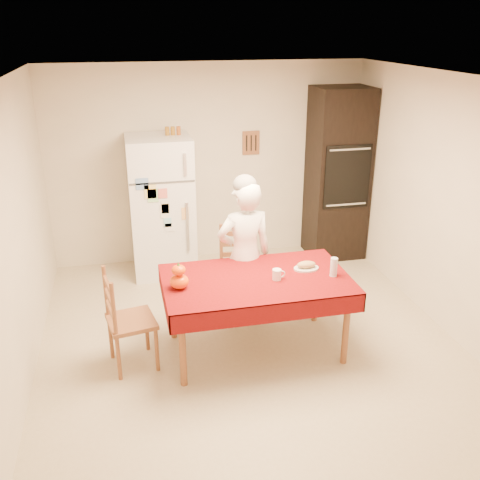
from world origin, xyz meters
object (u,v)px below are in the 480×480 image
object	(u,v)px
pumpkin_lower	(179,281)
seated_woman	(245,256)
chair_left	(124,317)
wine_glass	(334,267)
refrigerator	(162,207)
dining_table	(256,285)
bread_plate	(306,268)
oven_cabinet	(338,175)
chair_far	(239,266)
coffee_mug	(277,275)

from	to	relation	value
pumpkin_lower	seated_woman	bearing A→B (deg)	36.73
chair_left	wine_glass	distance (m)	1.94
refrigerator	dining_table	bearing A→B (deg)	-71.04
seated_woman	bread_plate	size ratio (longest dim) A/B	6.43
chair_left	bread_plate	xyz separation A→B (m)	(1.71, 0.07, 0.26)
dining_table	wine_glass	distance (m)	0.73
wine_glass	bread_plate	bearing A→B (deg)	136.73
oven_cabinet	wine_glass	size ratio (longest dim) A/B	12.50
seated_woman	wine_glass	size ratio (longest dim) A/B	8.76
chair_far	coffee_mug	distance (m)	0.96
chair_left	refrigerator	bearing A→B (deg)	-25.46
seated_woman	wine_glass	distance (m)	0.92
oven_cabinet	bread_plate	world-z (taller)	oven_cabinet
dining_table	coffee_mug	bearing A→B (deg)	-21.90
wine_glass	oven_cabinet	bearing A→B (deg)	67.17
dining_table	wine_glass	size ratio (longest dim) A/B	9.66
oven_cabinet	chair_left	world-z (taller)	oven_cabinet
dining_table	pumpkin_lower	distance (m)	0.72
wine_glass	pumpkin_lower	bearing A→B (deg)	177.25
seated_woman	coffee_mug	xyz separation A→B (m)	(0.17, -0.56, 0.04)
pumpkin_lower	bread_plate	world-z (taller)	pumpkin_lower
coffee_mug	bread_plate	xyz separation A→B (m)	(0.33, 0.15, -0.04)
refrigerator	seated_woman	bearing A→B (deg)	-65.24
refrigerator	wine_glass	xyz separation A→B (m)	(1.38, -2.09, -0.00)
oven_cabinet	pumpkin_lower	bearing A→B (deg)	-138.16
seated_woman	wine_glass	world-z (taller)	seated_woman
pumpkin_lower	bread_plate	bearing A→B (deg)	5.55
refrigerator	seated_woman	xyz separation A→B (m)	(0.69, -1.49, -0.08)
oven_cabinet	chair_left	size ratio (longest dim) A/B	2.32
oven_cabinet	pumpkin_lower	xyz separation A→B (m)	(-2.31, -2.07, -0.28)
refrigerator	dining_table	xyz separation A→B (m)	(0.68, -1.98, -0.16)
chair_left	pumpkin_lower	distance (m)	0.59
dining_table	seated_woman	world-z (taller)	seated_woman
bread_plate	wine_glass	bearing A→B (deg)	-43.27
wine_glass	chair_far	bearing A→B (deg)	126.29
dining_table	chair_far	size ratio (longest dim) A/B	1.79
dining_table	chair_far	distance (m)	0.84
oven_cabinet	coffee_mug	distance (m)	2.55
oven_cabinet	dining_table	bearing A→B (deg)	-128.31
oven_cabinet	wine_glass	distance (m)	2.33
seated_woman	bread_plate	bearing A→B (deg)	135.88
chair_left	pumpkin_lower	world-z (taller)	chair_left
oven_cabinet	dining_table	xyz separation A→B (m)	(-1.60, -2.03, -0.41)
seated_woman	bread_plate	distance (m)	0.65
chair_far	oven_cabinet	bearing A→B (deg)	46.03
coffee_mug	wine_glass	world-z (taller)	wine_glass
oven_cabinet	dining_table	world-z (taller)	oven_cabinet
dining_table	coffee_mug	world-z (taller)	coffee_mug
seated_woman	pumpkin_lower	bearing A→B (deg)	32.26
chair_left	oven_cabinet	bearing A→B (deg)	-64.77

